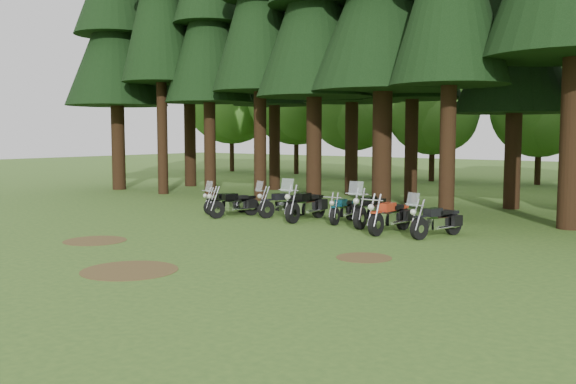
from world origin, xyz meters
name	(u,v)px	position (x,y,z in m)	size (l,w,h in m)	color
ground	(218,242)	(0.00, 0.00, 0.00)	(120.00, 120.00, 0.00)	#375A21
pine_front_0	(115,11)	(-16.20, 9.28, 9.68)	(5.49, 5.49, 16.17)	#311E10
pine_back_0	(188,7)	(-14.68, 13.25, 10.31)	(5.00, 5.00, 17.21)	#311E10
pine_back_1	(274,10)	(-9.26, 14.35, 9.71)	(4.52, 4.52, 16.22)	#311E10
pine_back_4	(518,4)	(4.04, 13.25, 8.25)	(4.94, 4.94, 13.78)	#311E10
decid_0	(233,98)	(-22.10, 25.26, 5.90)	(8.00, 7.78, 10.00)	#311E10
decid_1	(298,96)	(-15.99, 25.76, 5.83)	(7.91, 7.69, 9.88)	#311E10
decid_2	(355,106)	(-10.43, 24.78, 4.95)	(6.72, 6.53, 8.40)	#311E10
decid_3	(436,111)	(-4.71, 25.13, 4.51)	(6.12, 5.95, 7.65)	#311E10
decid_4	(543,112)	(1.58, 26.32, 4.37)	(5.93, 5.76, 7.41)	#311E10
dirt_patch_0	(95,241)	(-3.00, -2.00, 0.01)	(1.80, 1.80, 0.01)	#4C3D1E
dirt_patch_1	(364,258)	(4.50, 0.50, 0.01)	(1.40, 1.40, 0.01)	#4C3D1E
dirt_patch_2	(130,270)	(1.00, -4.00, 0.01)	(2.20, 2.20, 0.01)	#4C3D1E
motorcycle_0	(227,203)	(-4.22, 4.96, 0.40)	(0.69, 1.90, 0.79)	black
motorcycle_1	(234,204)	(-3.35, 4.39, 0.46)	(0.89, 2.18, 1.39)	black
motorcycle_2	(283,204)	(-1.90, 5.53, 0.46)	(1.00, 2.15, 1.38)	black
motorcycle_3	(306,206)	(-0.62, 5.17, 0.53)	(0.50, 2.51, 1.58)	black
motorcycle_4	(343,211)	(0.70, 5.54, 0.42)	(0.47, 2.02, 0.83)	black
motorcycle_5	(371,210)	(1.91, 5.38, 0.53)	(0.60, 2.53, 1.59)	black
motorcycle_6	(390,217)	(3.11, 4.48, 0.49)	(0.37, 2.37, 0.96)	black
motorcycle_7	(436,222)	(4.62, 4.56, 0.47)	(0.89, 2.21, 1.40)	black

